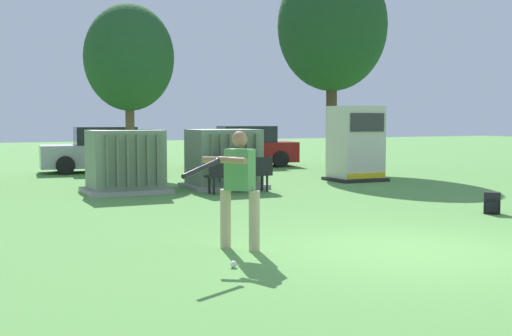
{
  "coord_description": "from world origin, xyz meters",
  "views": [
    {
      "loc": [
        -6.11,
        -7.62,
        1.92
      ],
      "look_at": [
        -0.9,
        3.5,
        1.0
      ],
      "focal_mm": 46.39,
      "sensor_mm": 36.0,
      "label": 1
    }
  ],
  "objects_px": {
    "park_bench": "(240,172)",
    "backpack": "(492,203)",
    "batter": "(238,184)",
    "parked_car_leftmost": "(102,151)",
    "transformer_west": "(125,162)",
    "transformer_mid_west": "(224,160)",
    "parked_car_left_of_center": "(244,148)",
    "generator_enclosure": "(356,144)",
    "sports_ball": "(233,264)"
  },
  "relations": [
    {
      "from": "park_bench",
      "to": "backpack",
      "type": "bearing_deg",
      "value": -60.85
    },
    {
      "from": "sports_ball",
      "to": "parked_car_left_of_center",
      "type": "relative_size",
      "value": 0.02
    },
    {
      "from": "batter",
      "to": "parked_car_left_of_center",
      "type": "bearing_deg",
      "value": 65.66
    },
    {
      "from": "park_bench",
      "to": "parked_car_left_of_center",
      "type": "height_order",
      "value": "parked_car_left_of_center"
    },
    {
      "from": "transformer_west",
      "to": "parked_car_left_of_center",
      "type": "bearing_deg",
      "value": 47.76
    },
    {
      "from": "sports_ball",
      "to": "parked_car_left_of_center",
      "type": "bearing_deg",
      "value": 65.53
    },
    {
      "from": "generator_enclosure",
      "to": "transformer_west",
      "type": "bearing_deg",
      "value": -177.85
    },
    {
      "from": "generator_enclosure",
      "to": "park_bench",
      "type": "height_order",
      "value": "generator_enclosure"
    },
    {
      "from": "transformer_mid_west",
      "to": "generator_enclosure",
      "type": "bearing_deg",
      "value": 3.39
    },
    {
      "from": "transformer_mid_west",
      "to": "sports_ball",
      "type": "relative_size",
      "value": 23.33
    },
    {
      "from": "batter",
      "to": "backpack",
      "type": "distance_m",
      "value": 6.29
    },
    {
      "from": "transformer_mid_west",
      "to": "batter",
      "type": "xyz_separation_m",
      "value": [
        -3.1,
        -8.1,
        0.19
      ]
    },
    {
      "from": "transformer_mid_west",
      "to": "parked_car_left_of_center",
      "type": "height_order",
      "value": "same"
    },
    {
      "from": "transformer_mid_west",
      "to": "backpack",
      "type": "distance_m",
      "value": 7.54
    },
    {
      "from": "transformer_west",
      "to": "transformer_mid_west",
      "type": "bearing_deg",
      "value": 0.1
    },
    {
      "from": "transformer_west",
      "to": "generator_enclosure",
      "type": "bearing_deg",
      "value": 2.15
    },
    {
      "from": "generator_enclosure",
      "to": "backpack",
      "type": "distance_m",
      "value": 7.36
    },
    {
      "from": "generator_enclosure",
      "to": "backpack",
      "type": "bearing_deg",
      "value": -101.65
    },
    {
      "from": "transformer_west",
      "to": "backpack",
      "type": "bearing_deg",
      "value": -50.0
    },
    {
      "from": "parked_car_left_of_center",
      "to": "transformer_west",
      "type": "bearing_deg",
      "value": -132.24
    },
    {
      "from": "generator_enclosure",
      "to": "sports_ball",
      "type": "distance_m",
      "value": 12.44
    },
    {
      "from": "transformer_mid_west",
      "to": "parked_car_left_of_center",
      "type": "distance_m",
      "value": 8.21
    },
    {
      "from": "transformer_west",
      "to": "batter",
      "type": "height_order",
      "value": "batter"
    },
    {
      "from": "transformer_mid_west",
      "to": "sports_ball",
      "type": "distance_m",
      "value": 9.82
    },
    {
      "from": "transformer_mid_west",
      "to": "backpack",
      "type": "relative_size",
      "value": 4.77
    },
    {
      "from": "transformer_mid_west",
      "to": "parked_car_left_of_center",
      "type": "relative_size",
      "value": 0.48
    },
    {
      "from": "park_bench",
      "to": "backpack",
      "type": "relative_size",
      "value": 4.13
    },
    {
      "from": "transformer_mid_west",
      "to": "generator_enclosure",
      "type": "distance_m",
      "value": 4.53
    },
    {
      "from": "backpack",
      "to": "parked_car_leftmost",
      "type": "distance_m",
      "value": 14.75
    },
    {
      "from": "park_bench",
      "to": "sports_ball",
      "type": "height_order",
      "value": "park_bench"
    },
    {
      "from": "sports_ball",
      "to": "transformer_west",
      "type": "bearing_deg",
      "value": 84.62
    },
    {
      "from": "park_bench",
      "to": "backpack",
      "type": "height_order",
      "value": "park_bench"
    },
    {
      "from": "transformer_west",
      "to": "parked_car_left_of_center",
      "type": "height_order",
      "value": "same"
    },
    {
      "from": "backpack",
      "to": "parked_car_leftmost",
      "type": "height_order",
      "value": "parked_car_leftmost"
    },
    {
      "from": "batter",
      "to": "transformer_mid_west",
      "type": "bearing_deg",
      "value": 69.08
    },
    {
      "from": "transformer_west",
      "to": "park_bench",
      "type": "bearing_deg",
      "value": -26.05
    },
    {
      "from": "parked_car_leftmost",
      "to": "parked_car_left_of_center",
      "type": "bearing_deg",
      "value": 2.22
    },
    {
      "from": "backpack",
      "to": "parked_car_leftmost",
      "type": "relative_size",
      "value": 0.1
    },
    {
      "from": "batter",
      "to": "sports_ball",
      "type": "distance_m",
      "value": 1.46
    },
    {
      "from": "transformer_mid_west",
      "to": "backpack",
      "type": "bearing_deg",
      "value": -66.24
    },
    {
      "from": "generator_enclosure",
      "to": "parked_car_leftmost",
      "type": "distance_m",
      "value": 9.28
    },
    {
      "from": "parked_car_left_of_center",
      "to": "parked_car_leftmost",
      "type": "bearing_deg",
      "value": -177.78
    },
    {
      "from": "transformer_west",
      "to": "sports_ball",
      "type": "relative_size",
      "value": 23.33
    },
    {
      "from": "park_bench",
      "to": "batter",
      "type": "height_order",
      "value": "batter"
    },
    {
      "from": "transformer_west",
      "to": "park_bench",
      "type": "height_order",
      "value": "transformer_west"
    },
    {
      "from": "sports_ball",
      "to": "parked_car_left_of_center",
      "type": "distance_m",
      "value": 17.99
    },
    {
      "from": "transformer_mid_west",
      "to": "parked_car_left_of_center",
      "type": "xyz_separation_m",
      "value": [
        3.85,
        7.25,
        -0.04
      ]
    },
    {
      "from": "batter",
      "to": "parked_car_leftmost",
      "type": "distance_m",
      "value": 15.18
    },
    {
      "from": "parked_car_left_of_center",
      "to": "park_bench",
      "type": "bearing_deg",
      "value": -114.66
    },
    {
      "from": "transformer_mid_west",
      "to": "sports_ball",
      "type": "height_order",
      "value": "transformer_mid_west"
    }
  ]
}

